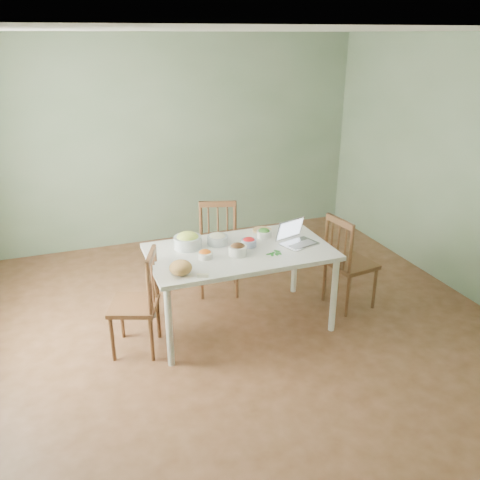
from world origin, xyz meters
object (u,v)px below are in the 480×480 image
object	(u,v)px
chair_far	(219,250)
laptop	(300,234)
bread_boule	(181,268)
chair_right	(351,261)
bowl_squash	(188,240)
dining_table	(240,288)
chair_left	(134,303)

from	to	relation	value
chair_far	laptop	size ratio (longest dim) A/B	3.06
bread_boule	chair_right	bearing A→B (deg)	8.39
chair_right	bread_boule	size ratio (longest dim) A/B	5.17
bread_boule	bowl_squash	size ratio (longest dim) A/B	0.74
chair_right	bowl_squash	world-z (taller)	chair_right
bowl_squash	chair_right	bearing A→B (deg)	-8.78
chair_far	bowl_squash	world-z (taller)	chair_far
dining_table	chair_right	distance (m)	1.22
chair_far	chair_left	distance (m)	1.32
dining_table	laptop	xyz separation A→B (m)	(0.58, -0.08, 0.51)
dining_table	laptop	size ratio (longest dim) A/B	5.28
dining_table	bowl_squash	size ratio (longest dim) A/B	6.53
dining_table	bread_boule	bearing A→B (deg)	-154.29
chair_left	laptop	xyz separation A→B (m)	(1.61, -0.01, 0.43)
chair_left	chair_right	world-z (taller)	chair_right
bowl_squash	laptop	world-z (taller)	laptop
laptop	bread_boule	bearing A→B (deg)	173.48
chair_left	bread_boule	distance (m)	0.59
chair_far	chair_right	bearing A→B (deg)	-15.76
chair_left	bowl_squash	size ratio (longest dim) A/B	3.66
bread_boule	bowl_squash	bearing A→B (deg)	69.26
chair_far	bowl_squash	bearing A→B (deg)	-115.78
dining_table	chair_right	bearing A→B (deg)	-1.72
chair_right	bowl_squash	bearing A→B (deg)	72.99
chair_far	laptop	distance (m)	1.07
laptop	bowl_squash	bearing A→B (deg)	146.54
dining_table	chair_right	size ratio (longest dim) A/B	1.71
chair_left	laptop	bearing A→B (deg)	110.19
dining_table	bowl_squash	xyz separation A→B (m)	(-0.44, 0.22, 0.48)
chair_right	laptop	xyz separation A→B (m)	(-0.63, -0.04, 0.41)
bread_boule	bowl_squash	xyz separation A→B (m)	(0.20, 0.53, 0.01)
chair_right	laptop	size ratio (longest dim) A/B	3.09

